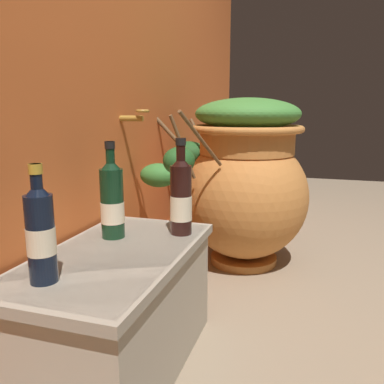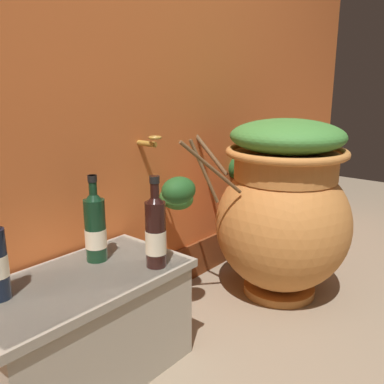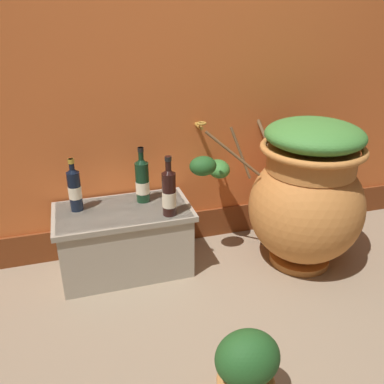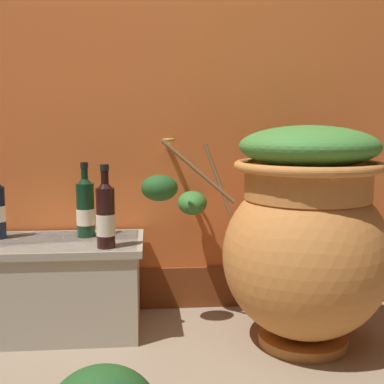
# 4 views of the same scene
# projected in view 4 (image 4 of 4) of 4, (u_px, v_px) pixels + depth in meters

# --- Properties ---
(back_wall) EXTENTS (4.40, 0.33, 2.60)m
(back_wall) POSITION_uv_depth(u_px,v_px,m) (149.00, 33.00, 2.29)
(back_wall) COLOR #D6662D
(back_wall) RESTS_ON ground_plane
(terracotta_urn) EXTENTS (0.97, 0.93, 0.87)m
(terracotta_urn) POSITION_uv_depth(u_px,v_px,m) (304.00, 233.00, 1.94)
(terracotta_urn) COLOR #CC7F3D
(terracotta_urn) RESTS_ON ground_plane
(stone_ledge) EXTENTS (0.75, 0.41, 0.39)m
(stone_ledge) POSITION_uv_depth(u_px,v_px,m) (54.00, 283.00, 2.08)
(stone_ledge) COLOR #B2A893
(stone_ledge) RESTS_ON ground_plane
(wine_bottle_middle) EXTENTS (0.08, 0.08, 0.32)m
(wine_bottle_middle) POSITION_uv_depth(u_px,v_px,m) (85.00, 206.00, 2.13)
(wine_bottle_middle) COLOR black
(wine_bottle_middle) RESTS_ON stone_ledge
(wine_bottle_right) EXTENTS (0.07, 0.07, 0.33)m
(wine_bottle_right) POSITION_uv_depth(u_px,v_px,m) (106.00, 214.00, 1.93)
(wine_bottle_right) COLOR black
(wine_bottle_right) RESTS_ON stone_ledge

